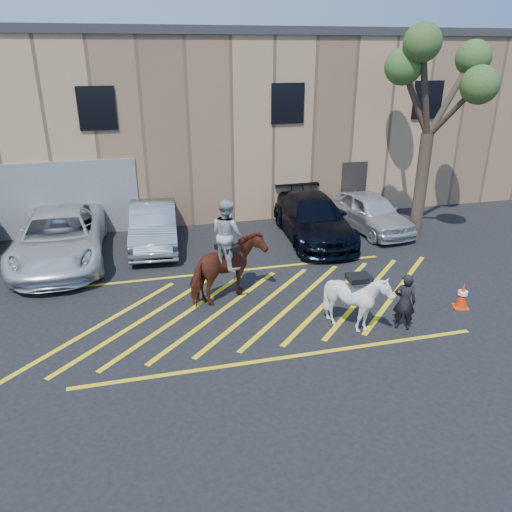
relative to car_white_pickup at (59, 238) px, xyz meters
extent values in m
plane|color=black|center=(5.51, -4.41, -0.83)|extent=(90.00, 90.00, 0.00)
imported|color=silver|center=(0.00, 0.00, 0.00)|extent=(2.76, 5.96, 1.65)
imported|color=gray|center=(3.07, 0.74, -0.08)|extent=(1.89, 4.63, 1.49)
imported|color=black|center=(8.81, 0.05, -0.06)|extent=(2.51, 5.44, 1.54)
imported|color=silver|center=(11.28, 0.37, -0.11)|extent=(2.11, 4.34, 1.43)
imported|color=black|center=(8.73, -6.66, -0.08)|extent=(0.65, 0.57, 1.49)
cube|color=tan|center=(5.51, 7.59, 2.67)|extent=(32.00, 10.00, 7.00)
cube|color=#2D2D30|center=(5.51, 7.59, 6.32)|extent=(32.20, 10.20, 0.30)
cube|color=black|center=(1.51, 2.55, 3.77)|extent=(1.30, 0.08, 1.50)
cube|color=black|center=(8.51, 2.55, 3.77)|extent=(1.30, 0.08, 1.50)
cube|color=black|center=(14.51, 2.55, 3.77)|extent=(1.30, 0.08, 1.50)
cube|color=#38332D|center=(11.51, 2.55, 0.27)|extent=(1.10, 0.08, 2.20)
cube|color=yellow|center=(1.31, -4.71, -0.82)|extent=(4.20, 4.20, 0.01)
cube|color=yellow|center=(2.36, -4.71, -0.82)|extent=(4.20, 4.20, 0.01)
cube|color=yellow|center=(3.41, -4.71, -0.82)|extent=(4.20, 4.20, 0.01)
cube|color=yellow|center=(4.46, -4.71, -0.82)|extent=(4.20, 4.20, 0.01)
cube|color=yellow|center=(5.51, -4.71, -0.82)|extent=(4.20, 4.20, 0.01)
cube|color=yellow|center=(6.56, -4.71, -0.82)|extent=(4.20, 4.20, 0.01)
cube|color=yellow|center=(7.61, -4.71, -0.82)|extent=(4.20, 4.20, 0.01)
cube|color=yellow|center=(8.66, -4.71, -0.82)|extent=(4.20, 4.20, 0.01)
cube|color=yellow|center=(9.71, -4.71, -0.82)|extent=(4.20, 4.20, 0.01)
cube|color=yellow|center=(5.51, -2.21, -0.82)|extent=(9.50, 0.12, 0.01)
cube|color=yellow|center=(5.51, -7.21, -0.82)|extent=(9.50, 0.12, 0.01)
imported|color=maroon|center=(4.80, -4.07, 0.10)|extent=(2.41, 1.94, 1.86)
imported|color=#A3A4AD|center=(4.80, -4.07, 1.13)|extent=(1.07, 1.15, 1.89)
cube|color=black|center=(4.80, -4.07, 0.75)|extent=(0.67, 0.71, 0.14)
imported|color=silver|center=(7.57, -6.42, -0.03)|extent=(1.33, 1.48, 1.59)
cube|color=black|center=(7.57, -6.42, 0.59)|extent=(0.58, 0.48, 0.14)
cube|color=#E64609|center=(10.85, -6.07, -0.81)|extent=(0.48, 0.48, 0.03)
cone|color=#F22D09|center=(10.85, -6.07, -0.45)|extent=(0.32, 0.32, 0.70)
cylinder|color=white|center=(10.85, -6.07, -0.39)|extent=(0.25, 0.25, 0.10)
cylinder|color=#4D402F|center=(12.61, -0.70, 1.07)|extent=(0.44, 0.44, 3.80)
cylinder|color=#493E2C|center=(13.40, -0.56, 4.15)|extent=(1.76, 0.51, 2.68)
cylinder|color=#443729|center=(12.54, 0.16, 3.98)|extent=(0.33, 1.88, 2.34)
cylinder|color=#4C392E|center=(12.00, -0.70, 4.02)|extent=(1.40, 0.20, 2.39)
cylinder|color=#423728|center=(12.95, -1.43, 3.76)|extent=(0.78, 1.62, 1.96)
cylinder|color=#48342B|center=(12.14, -0.97, 4.38)|extent=(1.16, 0.77, 3.11)
sphere|color=#487030|center=(14.18, -0.43, 5.42)|extent=(1.20, 1.20, 1.20)
sphere|color=#476C2E|center=(12.46, 1.02, 5.08)|extent=(1.20, 1.20, 1.20)
sphere|color=#3D692D|center=(11.39, -0.70, 5.17)|extent=(1.20, 1.20, 1.20)
sphere|color=#4A6D2E|center=(13.29, -2.16, 4.66)|extent=(1.20, 1.20, 1.20)
sphere|color=#476029|center=(11.66, -1.25, 5.88)|extent=(1.20, 1.20, 1.20)
camera|label=1|loc=(2.50, -16.37, 5.67)|focal=35.00mm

